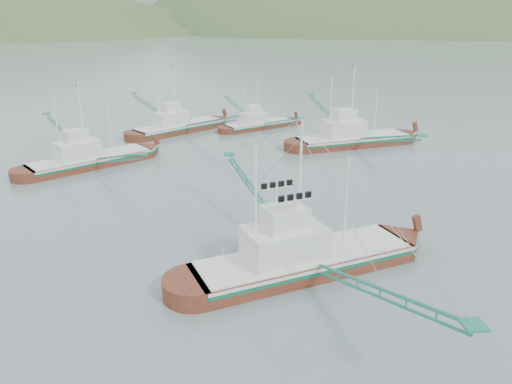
{
  "coord_description": "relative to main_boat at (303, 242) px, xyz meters",
  "views": [
    {
      "loc": [
        -4.51,
        -33.45,
        17.92
      ],
      "look_at": [
        0.0,
        6.0,
        3.2
      ],
      "focal_mm": 35.0,
      "sensor_mm": 36.0,
      "label": 1
    }
  ],
  "objects": [
    {
      "name": "headland_right",
      "position": [
        237.59,
        432.19,
        -2.34
      ],
      "size": [
        684.0,
        432.0,
        306.0
      ],
      "primitive_type": "ellipsoid",
      "color": "#415A2E",
      "rests_on": "ground"
    },
    {
      "name": "main_boat",
      "position": [
        0.0,
        0.0,
        0.0
      ],
      "size": [
        16.93,
        28.88,
        12.01
      ],
      "rotation": [
        0.0,
        0.0,
        0.3
      ],
      "color": "#582212",
      "rests_on": "ground"
    },
    {
      "name": "ground",
      "position": [
        -2.41,
        2.19,
        -2.34
      ],
      "size": [
        1200.0,
        1200.0,
        0.0
      ],
      "primitive_type": "plane",
      "color": "slate",
      "rests_on": "ground"
    },
    {
      "name": "bg_boat_right",
      "position": [
        13.87,
        33.74,
        -0.26
      ],
      "size": [
        16.59,
        28.7,
        11.77
      ],
      "rotation": [
        0.0,
        0.0,
        0.21
      ],
      "color": "#582212",
      "rests_on": "ground"
    },
    {
      "name": "bg_boat_far",
      "position": [
        2.37,
        45.6,
        -0.59
      ],
      "size": [
        12.49,
        19.71,
        8.49
      ],
      "rotation": [
        0.0,
        0.0,
        0.46
      ],
      "color": "#582212",
      "rests_on": "ground"
    },
    {
      "name": "bg_boat_extra",
      "position": [
        -10.14,
        44.52,
        -0.06
      ],
      "size": [
        19.84,
        23.41,
        10.69
      ],
      "rotation": [
        0.0,
        0.0,
        0.64
      ],
      "color": "#582212",
      "rests_on": "ground"
    },
    {
      "name": "bg_boat_left",
      "position": [
        -20.19,
        27.89,
        -0.07
      ],
      "size": [
        19.14,
        23.73,
        10.69
      ],
      "rotation": [
        0.0,
        0.0,
        0.6
      ],
      "color": "#582212",
      "rests_on": "ground"
    },
    {
      "name": "ridge_distant",
      "position": [
        27.59,
        562.19,
        -2.34
      ],
      "size": [
        960.0,
        400.0,
        240.0
      ],
      "primitive_type": "ellipsoid",
      "color": "slate",
      "rests_on": "ground"
    }
  ]
}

